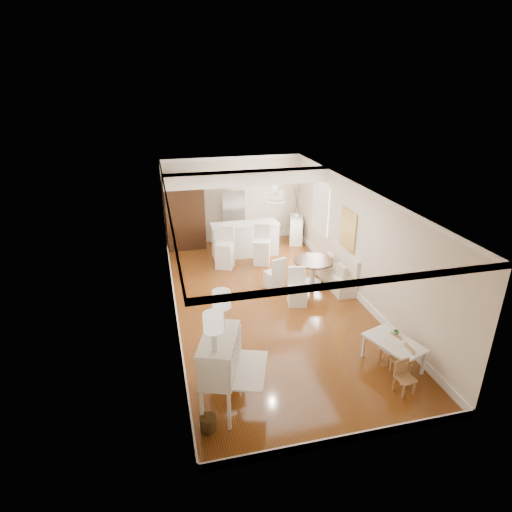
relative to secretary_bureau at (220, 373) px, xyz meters
name	(u,v)px	position (x,y,z in m)	size (l,w,h in m)	color
room	(267,222)	(1.74, 3.57, 1.29)	(9.00, 9.04, 2.82)	brown
secretary_bureau	(220,373)	(0.00, 0.00, 0.00)	(1.08, 1.10, 1.38)	white
gustavian_armchair	(226,357)	(0.21, 0.64, -0.19)	(0.58, 0.58, 1.01)	white
wicker_basket	(208,423)	(-0.29, -0.48, -0.56)	(0.26, 0.26, 0.26)	#483216
kids_table	(393,353)	(3.37, 0.32, -0.42)	(0.65, 1.09, 0.54)	white
kids_chair_a	(401,361)	(3.37, 0.03, -0.38)	(0.30, 0.30, 0.62)	tan
kids_chair_b	(389,349)	(3.37, 0.44, -0.40)	(0.28, 0.28, 0.58)	#B77E53
kids_chair_c	(405,378)	(3.18, -0.42, -0.38)	(0.30, 0.30, 0.62)	#A5734B
banquette	(337,268)	(3.69, 3.75, -0.20)	(0.52, 1.60, 0.98)	silver
dining_table	(313,272)	(3.11, 3.93, -0.34)	(1.05, 1.05, 0.71)	#482617
slip_chair_near	(297,287)	(2.37, 3.04, -0.24)	(0.43, 0.45, 0.91)	white
slip_chair_far	(275,272)	(2.08, 4.01, -0.25)	(0.42, 0.44, 0.88)	silver
breakfast_counter	(245,239)	(1.80, 6.35, -0.18)	(2.05, 0.65, 1.03)	white
bar_stool_left	(225,248)	(1.04, 5.60, -0.10)	(0.48, 0.48, 1.19)	white
bar_stool_right	(262,245)	(2.13, 5.59, -0.11)	(0.47, 0.47, 1.17)	white
pantry_cabinet	(185,213)	(0.10, 7.43, 0.46)	(1.20, 0.60, 2.30)	#381E11
fridge	(244,217)	(2.00, 7.40, 0.21)	(0.75, 0.65, 1.80)	silver
sideboard	(296,229)	(3.69, 7.06, -0.26)	(0.40, 0.91, 0.87)	white
pencil_cup	(396,333)	(3.51, 0.52, -0.10)	(0.11, 0.11, 0.09)	#66A761
branch_vase	(297,215)	(3.67, 7.01, 0.27)	(0.19, 0.19, 0.20)	silver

